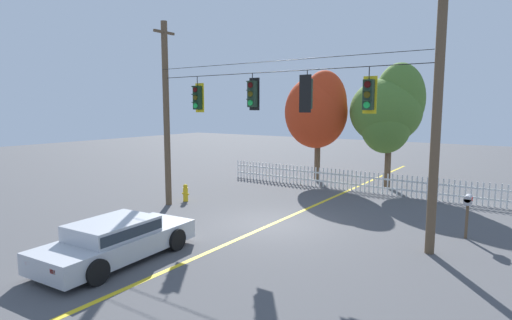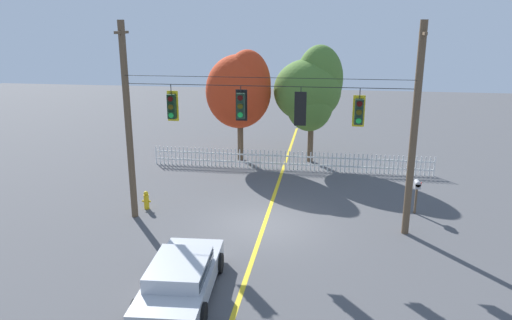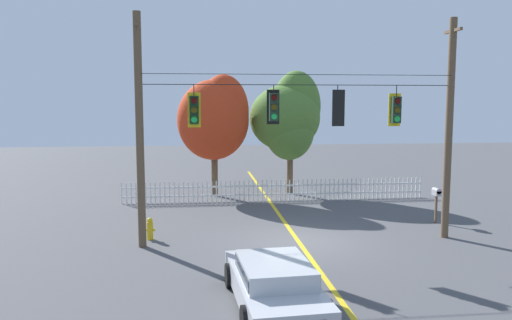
{
  "view_description": "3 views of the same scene",
  "coord_description": "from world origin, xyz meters",
  "px_view_note": "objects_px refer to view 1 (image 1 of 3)",
  "views": [
    {
      "loc": [
        7.62,
        -12.29,
        4.18
      ],
      "look_at": [
        -1.26,
        0.76,
        2.17
      ],
      "focal_mm": 28.73,
      "sensor_mm": 36.0,
      "label": 1
    },
    {
      "loc": [
        2.33,
        -17.34,
        7.65
      ],
      "look_at": [
        -0.39,
        0.34,
        2.52
      ],
      "focal_mm": 33.78,
      "sensor_mm": 36.0,
      "label": 2
    },
    {
      "loc": [
        -3.4,
        -16.85,
        4.84
      ],
      "look_at": [
        -1.42,
        0.63,
        2.82
      ],
      "focal_mm": 35.34,
      "sensor_mm": 36.0,
      "label": 3
    }
  ],
  "objects_px": {
    "traffic_signal_northbound_secondary": "(198,98)",
    "parked_car": "(116,239)",
    "traffic_signal_westbound_side": "(369,95)",
    "fire_hydrant": "(186,193)",
    "autumn_maple_mid": "(389,111)",
    "traffic_signal_northbound_primary": "(307,94)",
    "autumn_maple_near_fence": "(318,110)",
    "roadside_mailbox": "(468,203)",
    "traffic_signal_eastbound_side": "(253,94)"
  },
  "relations": [
    {
      "from": "traffic_signal_northbound_secondary",
      "to": "parked_car",
      "type": "relative_size",
      "value": 0.31
    },
    {
      "from": "traffic_signal_northbound_secondary",
      "to": "traffic_signal_westbound_side",
      "type": "bearing_deg",
      "value": -0.0
    },
    {
      "from": "traffic_signal_northbound_secondary",
      "to": "traffic_signal_westbound_side",
      "type": "xyz_separation_m",
      "value": [
        6.94,
        -0.0,
        -0.01
      ]
    },
    {
      "from": "traffic_signal_westbound_side",
      "to": "fire_hydrant",
      "type": "xyz_separation_m",
      "value": [
        -8.56,
        0.86,
        -4.19
      ]
    },
    {
      "from": "autumn_maple_mid",
      "to": "parked_car",
      "type": "bearing_deg",
      "value": -101.41
    },
    {
      "from": "traffic_signal_westbound_side",
      "to": "traffic_signal_northbound_secondary",
      "type": "bearing_deg",
      "value": 180.0
    },
    {
      "from": "autumn_maple_mid",
      "to": "traffic_signal_northbound_primary",
      "type": "bearing_deg",
      "value": -89.95
    },
    {
      "from": "autumn_maple_near_fence",
      "to": "roadside_mailbox",
      "type": "bearing_deg",
      "value": -38.24
    },
    {
      "from": "traffic_signal_westbound_side",
      "to": "parked_car",
      "type": "relative_size",
      "value": 0.31
    },
    {
      "from": "autumn_maple_mid",
      "to": "fire_hydrant",
      "type": "xyz_separation_m",
      "value": [
        -6.47,
        -8.45,
        -3.64
      ]
    },
    {
      "from": "traffic_signal_northbound_secondary",
      "to": "autumn_maple_mid",
      "type": "height_order",
      "value": "autumn_maple_mid"
    },
    {
      "from": "traffic_signal_westbound_side",
      "to": "roadside_mailbox",
      "type": "height_order",
      "value": "traffic_signal_westbound_side"
    },
    {
      "from": "parked_car",
      "to": "roadside_mailbox",
      "type": "bearing_deg",
      "value": 44.38
    },
    {
      "from": "autumn_maple_mid",
      "to": "traffic_signal_northbound_secondary",
      "type": "bearing_deg",
      "value": -117.53
    },
    {
      "from": "traffic_signal_westbound_side",
      "to": "roadside_mailbox",
      "type": "distance_m",
      "value": 4.79
    },
    {
      "from": "traffic_signal_eastbound_side",
      "to": "traffic_signal_northbound_secondary",
      "type": "bearing_deg",
      "value": -180.0
    },
    {
      "from": "roadside_mailbox",
      "to": "autumn_maple_mid",
      "type": "bearing_deg",
      "value": 123.23
    },
    {
      "from": "traffic_signal_northbound_secondary",
      "to": "fire_hydrant",
      "type": "distance_m",
      "value": 4.58
    },
    {
      "from": "parked_car",
      "to": "autumn_maple_mid",
      "type": "bearing_deg",
      "value": 78.59
    },
    {
      "from": "autumn_maple_near_fence",
      "to": "roadside_mailbox",
      "type": "height_order",
      "value": "autumn_maple_near_fence"
    },
    {
      "from": "traffic_signal_westbound_side",
      "to": "autumn_maple_near_fence",
      "type": "height_order",
      "value": "autumn_maple_near_fence"
    },
    {
      "from": "autumn_maple_near_fence",
      "to": "autumn_maple_mid",
      "type": "height_order",
      "value": "autumn_maple_mid"
    },
    {
      "from": "traffic_signal_eastbound_side",
      "to": "traffic_signal_northbound_primary",
      "type": "height_order",
      "value": "same"
    },
    {
      "from": "autumn_maple_near_fence",
      "to": "traffic_signal_northbound_secondary",
      "type": "bearing_deg",
      "value": -96.7
    },
    {
      "from": "traffic_signal_eastbound_side",
      "to": "traffic_signal_westbound_side",
      "type": "height_order",
      "value": "same"
    },
    {
      "from": "traffic_signal_northbound_primary",
      "to": "fire_hydrant",
      "type": "xyz_separation_m",
      "value": [
        -6.48,
        0.87,
        -4.26
      ]
    },
    {
      "from": "traffic_signal_eastbound_side",
      "to": "parked_car",
      "type": "height_order",
      "value": "traffic_signal_eastbound_side"
    },
    {
      "from": "traffic_signal_northbound_secondary",
      "to": "traffic_signal_eastbound_side",
      "type": "bearing_deg",
      "value": 0.0
    },
    {
      "from": "autumn_maple_near_fence",
      "to": "parked_car",
      "type": "xyz_separation_m",
      "value": [
        0.84,
        -14.29,
        -3.46
      ]
    },
    {
      "from": "traffic_signal_northbound_primary",
      "to": "autumn_maple_mid",
      "type": "xyz_separation_m",
      "value": [
        -0.01,
        9.33,
        -0.62
      ]
    },
    {
      "from": "traffic_signal_northbound_secondary",
      "to": "traffic_signal_westbound_side",
      "type": "height_order",
      "value": "same"
    },
    {
      "from": "traffic_signal_northbound_primary",
      "to": "autumn_maple_near_fence",
      "type": "relative_size",
      "value": 0.22
    },
    {
      "from": "traffic_signal_westbound_side",
      "to": "parked_car",
      "type": "height_order",
      "value": "traffic_signal_westbound_side"
    },
    {
      "from": "autumn_maple_mid",
      "to": "roadside_mailbox",
      "type": "xyz_separation_m",
      "value": [
        4.73,
        -7.23,
        -2.86
      ]
    },
    {
      "from": "traffic_signal_eastbound_side",
      "to": "fire_hydrant",
      "type": "distance_m",
      "value": 6.12
    },
    {
      "from": "traffic_signal_eastbound_side",
      "to": "traffic_signal_westbound_side",
      "type": "distance_m",
      "value": 4.29
    },
    {
      "from": "traffic_signal_northbound_primary",
      "to": "autumn_maple_mid",
      "type": "relative_size",
      "value": 0.21
    },
    {
      "from": "parked_car",
      "to": "traffic_signal_northbound_primary",
      "type": "bearing_deg",
      "value": 61.25
    },
    {
      "from": "traffic_signal_northbound_primary",
      "to": "parked_car",
      "type": "xyz_separation_m",
      "value": [
        -2.99,
        -5.45,
        -4.05
      ]
    },
    {
      "from": "traffic_signal_eastbound_side",
      "to": "fire_hydrant",
      "type": "bearing_deg",
      "value": 168.68
    },
    {
      "from": "traffic_signal_northbound_secondary",
      "to": "roadside_mailbox",
      "type": "height_order",
      "value": "traffic_signal_northbound_secondary"
    },
    {
      "from": "traffic_signal_northbound_primary",
      "to": "roadside_mailbox",
      "type": "relative_size",
      "value": 0.97
    },
    {
      "from": "autumn_maple_near_fence",
      "to": "autumn_maple_mid",
      "type": "distance_m",
      "value": 3.85
    },
    {
      "from": "traffic_signal_westbound_side",
      "to": "autumn_maple_mid",
      "type": "relative_size",
      "value": 0.22
    },
    {
      "from": "traffic_signal_westbound_side",
      "to": "traffic_signal_northbound_primary",
      "type": "bearing_deg",
      "value": -179.48
    },
    {
      "from": "traffic_signal_eastbound_side",
      "to": "roadside_mailbox",
      "type": "height_order",
      "value": "traffic_signal_eastbound_side"
    },
    {
      "from": "traffic_signal_northbound_secondary",
      "to": "roadside_mailbox",
      "type": "bearing_deg",
      "value": 12.26
    },
    {
      "from": "traffic_signal_northbound_secondary",
      "to": "parked_car",
      "type": "xyz_separation_m",
      "value": [
        1.87,
        -5.46,
        -3.98
      ]
    },
    {
      "from": "autumn_maple_near_fence",
      "to": "autumn_maple_mid",
      "type": "xyz_separation_m",
      "value": [
        3.82,
        0.49,
        -0.03
      ]
    },
    {
      "from": "traffic_signal_eastbound_side",
      "to": "fire_hydrant",
      "type": "xyz_separation_m",
      "value": [
        -4.28,
        0.86,
        -4.3
      ]
    }
  ]
}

